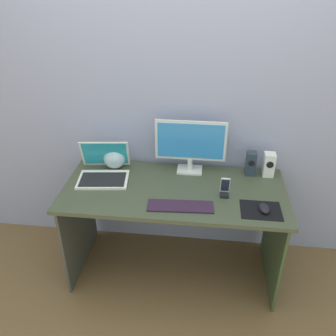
% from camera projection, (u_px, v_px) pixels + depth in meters
% --- Properties ---
extents(ground_plane, '(8.00, 8.00, 0.00)m').
position_uv_depth(ground_plane, '(173.00, 268.00, 2.76)').
color(ground_plane, brown).
extents(wall_back, '(6.00, 0.04, 2.50)m').
position_uv_depth(wall_back, '(180.00, 97.00, 2.47)').
color(wall_back, '#999FBE').
rests_on(wall_back, ground_plane).
extents(desk, '(1.50, 0.69, 0.74)m').
position_uv_depth(desk, '(174.00, 206.00, 2.46)').
color(desk, '#404932').
rests_on(desk, ground_plane).
extents(monitor, '(0.50, 0.14, 0.39)m').
position_uv_depth(monitor, '(191.00, 144.00, 2.49)').
color(monitor, silver).
rests_on(monitor, desk).
extents(speaker_right, '(0.08, 0.08, 0.17)m').
position_uv_depth(speaker_right, '(269.00, 165.00, 2.50)').
color(speaker_right, white).
rests_on(speaker_right, desk).
extents(speaker_near_monitor, '(0.07, 0.08, 0.17)m').
position_uv_depth(speaker_near_monitor, '(251.00, 163.00, 2.51)').
color(speaker_near_monitor, '#293641').
rests_on(speaker_near_monitor, desk).
extents(laptop, '(0.38, 0.37, 0.24)m').
position_uv_depth(laptop, '(104.00, 171.00, 2.50)').
color(laptop, white).
rests_on(laptop, desk).
extents(fishbowl, '(0.16, 0.16, 0.16)m').
position_uv_depth(fishbowl, '(115.00, 158.00, 2.60)').
color(fishbowl, silver).
rests_on(fishbowl, desk).
extents(keyboard_external, '(0.42, 0.15, 0.01)m').
position_uv_depth(keyboard_external, '(180.00, 206.00, 2.21)').
color(keyboard_external, '#2F1C30').
rests_on(keyboard_external, desk).
extents(mousepad, '(0.25, 0.20, 0.00)m').
position_uv_depth(mousepad, '(261.00, 210.00, 2.17)').
color(mousepad, black).
rests_on(mousepad, desk).
extents(mouse, '(0.07, 0.11, 0.04)m').
position_uv_depth(mouse, '(264.00, 208.00, 2.16)').
color(mouse, black).
rests_on(mouse, mousepad).
extents(phone_in_dock, '(0.06, 0.06, 0.14)m').
position_uv_depth(phone_in_dock, '(225.00, 190.00, 2.29)').
color(phone_in_dock, black).
rests_on(phone_in_dock, desk).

